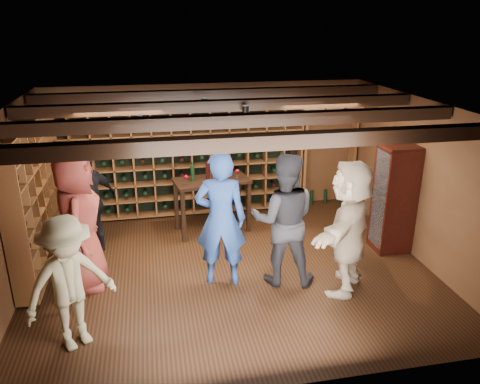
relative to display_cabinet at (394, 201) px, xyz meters
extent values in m
plane|color=black|center=(-2.71, -0.20, -0.86)|extent=(6.00, 6.00, 0.00)
plane|color=brown|center=(-2.71, 2.30, 0.39)|extent=(6.00, 0.00, 6.00)
plane|color=brown|center=(-2.71, -2.70, 0.39)|extent=(6.00, 0.00, 6.00)
plane|color=brown|center=(-5.71, -0.20, 0.39)|extent=(0.00, 5.00, 5.00)
plane|color=brown|center=(0.29, -0.20, 0.39)|extent=(0.00, 5.00, 5.00)
plane|color=black|center=(-2.71, -0.20, 1.64)|extent=(6.00, 6.00, 0.00)
cube|color=black|center=(-2.71, -1.80, 1.56)|extent=(5.90, 0.18, 0.16)
cube|color=black|center=(-2.71, -0.70, 1.56)|extent=(5.90, 0.18, 0.16)
cube|color=black|center=(-2.71, 0.40, 1.56)|extent=(5.90, 0.18, 0.16)
cube|color=black|center=(-2.71, 1.50, 1.56)|extent=(5.90, 0.18, 0.16)
cylinder|color=black|center=(-3.91, -0.20, 1.53)|extent=(0.10, 0.10, 0.10)
cylinder|color=black|center=(-2.41, 0.20, 1.53)|extent=(0.10, 0.10, 0.10)
cylinder|color=black|center=(-1.31, -0.50, 1.53)|extent=(0.10, 0.10, 0.10)
cylinder|color=black|center=(-2.91, 1.00, 1.53)|extent=(0.10, 0.10, 0.10)
cube|color=brown|center=(-3.24, 2.13, 0.29)|extent=(4.65, 0.30, 2.20)
cube|color=black|center=(-3.24, 2.13, 0.29)|extent=(4.56, 0.02, 2.16)
cube|color=brown|center=(-5.54, 0.62, 0.29)|extent=(0.30, 2.65, 2.20)
cube|color=black|center=(-5.54, 0.62, 0.29)|extent=(0.29, 0.02, 2.16)
cube|color=brown|center=(-0.31, 2.12, 0.99)|extent=(1.15, 0.32, 0.04)
cube|color=brown|center=(0.21, 2.12, 0.07)|extent=(0.05, 0.28, 1.85)
cube|color=brown|center=(-0.83, 2.12, 0.07)|extent=(0.05, 0.28, 1.85)
cube|color=tan|center=(-0.71, 2.12, 1.11)|extent=(0.40, 0.30, 0.20)
cube|color=tan|center=(-0.26, 2.12, 1.11)|extent=(0.40, 0.30, 0.20)
cube|color=tan|center=(0.09, 2.12, 1.11)|extent=(0.40, 0.30, 0.20)
cube|color=black|center=(0.01, 0.00, -0.81)|extent=(0.55, 0.50, 0.10)
cube|color=black|center=(0.01, 0.00, 0.04)|extent=(0.55, 0.50, 1.70)
cube|color=white|center=(-0.25, 0.00, 0.04)|extent=(0.01, 0.46, 1.60)
cube|color=black|center=(0.01, 0.00, 0.04)|extent=(0.50, 0.44, 0.02)
sphere|color=#59260C|center=(-0.01, 0.00, 0.14)|extent=(0.18, 0.18, 0.18)
imported|color=navy|center=(-2.91, -0.49, 0.13)|extent=(0.80, 0.60, 1.97)
imported|color=black|center=(-2.03, -0.63, 0.11)|extent=(1.09, 0.94, 1.94)
imported|color=maroon|center=(-4.84, -0.23, 0.16)|extent=(0.66, 1.00, 2.03)
imported|color=black|center=(-4.82, 0.82, 0.02)|extent=(1.02, 1.03, 1.75)
imported|color=gray|center=(-4.80, -1.56, -0.03)|extent=(1.22, 1.08, 1.64)
imported|color=tan|center=(-1.21, -1.00, 0.10)|extent=(1.51, 1.75, 1.91)
cube|color=black|center=(-2.79, 1.27, 0.10)|extent=(1.39, 0.85, 0.05)
cube|color=black|center=(-3.34, 0.91, -0.39)|extent=(0.07, 0.07, 0.93)
cube|color=black|center=(-2.16, 1.10, -0.39)|extent=(0.07, 0.07, 0.93)
cube|color=black|center=(-3.42, 1.44, -0.39)|extent=(0.07, 0.07, 0.93)
cube|color=black|center=(-2.25, 1.63, -0.39)|extent=(0.07, 0.07, 0.93)
cylinder|color=black|center=(-3.12, 1.27, 0.26)|extent=(0.07, 0.07, 0.28)
cylinder|color=black|center=(-2.86, 1.32, 0.26)|extent=(0.07, 0.07, 0.28)
cylinder|color=black|center=(-2.54, 1.37, 0.26)|extent=(0.07, 0.07, 0.28)
camera|label=1|loc=(-3.79, -6.42, 2.79)|focal=35.00mm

